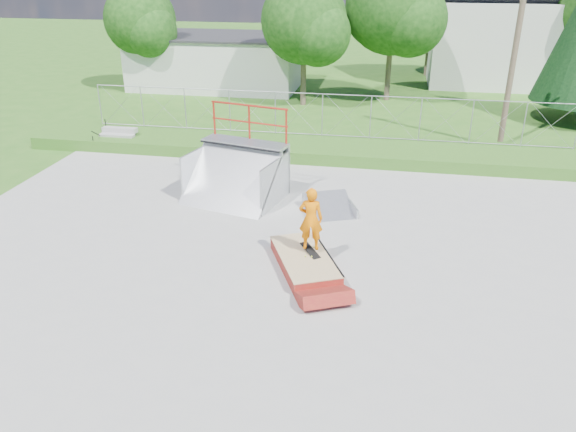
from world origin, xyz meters
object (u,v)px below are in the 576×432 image
quarter_pipe (233,158)px  skater (311,222)px  flat_bank_ramp (330,207)px  grind_box (305,262)px

quarter_pipe → skater: 5.00m
flat_bank_ramp → grind_box: bearing=-115.8°
grind_box → skater: 1.10m
grind_box → quarter_pipe: 5.24m
grind_box → quarter_pipe: (-3.01, 4.09, 1.28)m
grind_box → flat_bank_ramp: size_ratio=1.88×
grind_box → flat_bank_ramp: (0.23, 3.60, 0.03)m
flat_bank_ramp → quarter_pipe: bearing=149.2°
grind_box → quarter_pipe: size_ratio=0.98×
flat_bank_ramp → skater: bearing=-114.1°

